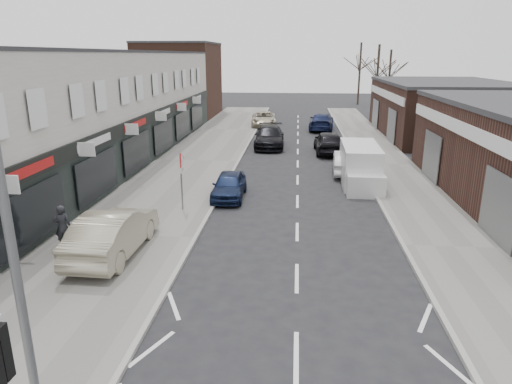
% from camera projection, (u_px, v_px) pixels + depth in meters
% --- Properties ---
extents(pavement_left, '(5.50, 64.00, 0.12)m').
position_uv_depth(pavement_left, '(196.00, 161.00, 30.42)').
color(pavement_left, slate).
rests_on(pavement_left, ground).
extents(pavement_right, '(3.50, 64.00, 0.12)m').
position_uv_depth(pavement_right, '(387.00, 165.00, 29.35)').
color(pavement_right, slate).
rests_on(pavement_right, ground).
extents(shop_terrace_left, '(8.00, 41.00, 7.10)m').
position_uv_depth(shop_terrace_left, '(76.00, 112.00, 27.60)').
color(shop_terrace_left, beige).
rests_on(shop_terrace_left, ground).
extents(brick_block_far, '(8.00, 10.00, 8.00)m').
position_uv_depth(brick_block_far, '(180.00, 81.00, 51.79)').
color(brick_block_far, '#45291D').
rests_on(brick_block_far, ground).
extents(right_unit_far, '(10.00, 16.00, 4.50)m').
position_uv_depth(right_unit_far, '(443.00, 110.00, 39.59)').
color(right_unit_far, '#3D241B').
rests_on(right_unit_far, ground).
extents(tree_far_a, '(3.60, 3.60, 8.00)m').
position_uv_depth(tree_far_a, '(374.00, 115.00, 53.89)').
color(tree_far_a, '#382D26').
rests_on(tree_far_a, ground).
extents(tree_far_b, '(3.60, 3.60, 7.50)m').
position_uv_depth(tree_far_b, '(387.00, 110.00, 59.39)').
color(tree_far_b, '#382D26').
rests_on(tree_far_b, ground).
extents(tree_far_c, '(3.60, 3.60, 8.50)m').
position_uv_depth(tree_far_c, '(358.00, 105.00, 65.37)').
color(tree_far_c, '#382D26').
rests_on(tree_far_c, ground).
extents(street_lamp, '(2.23, 0.22, 8.00)m').
position_uv_depth(street_lamp, '(15.00, 203.00, 7.17)').
color(street_lamp, slate).
rests_on(street_lamp, pavement_left).
extents(warning_sign, '(0.12, 0.80, 2.70)m').
position_uv_depth(warning_sign, '(182.00, 165.00, 20.13)').
color(warning_sign, slate).
rests_on(warning_sign, pavement_left).
extents(white_van, '(2.03, 5.51, 2.13)m').
position_uv_depth(white_van, '(360.00, 166.00, 25.04)').
color(white_van, silver).
rests_on(white_van, ground).
extents(sedan_on_pavement, '(1.79, 4.91, 1.61)m').
position_uv_depth(sedan_on_pavement, '(113.00, 232.00, 15.90)').
color(sedan_on_pavement, '#A19980').
rests_on(sedan_on_pavement, pavement_left).
extents(pedestrian, '(0.65, 0.49, 1.61)m').
position_uv_depth(pedestrian, '(63.00, 226.00, 16.42)').
color(pedestrian, '#222327').
rests_on(pedestrian, pavement_left).
extents(parked_car_left_a, '(1.56, 3.80, 1.29)m').
position_uv_depth(parked_car_left_a, '(229.00, 185.00, 22.62)').
color(parked_car_left_a, '#121D3B').
rests_on(parked_car_left_a, ground).
extents(parked_car_left_b, '(2.38, 5.51, 1.58)m').
position_uv_depth(parked_car_left_b, '(269.00, 137.00, 35.07)').
color(parked_car_left_b, black).
rests_on(parked_car_left_b, ground).
extents(parked_car_left_c, '(2.75, 5.35, 1.44)m').
position_uv_depth(parked_car_left_c, '(264.00, 119.00, 45.33)').
color(parked_car_left_c, '#B4A990').
rests_on(parked_car_left_c, ground).
extents(parked_car_right_a, '(1.70, 4.27, 1.38)m').
position_uv_depth(parked_car_right_a, '(346.00, 162.00, 27.30)').
color(parked_car_right_a, silver).
rests_on(parked_car_right_a, ground).
extents(parked_car_right_b, '(2.06, 4.83, 1.63)m').
position_uv_depth(parked_car_right_b, '(329.00, 142.00, 32.88)').
color(parked_car_right_b, black).
rests_on(parked_car_right_b, ground).
extents(parked_car_right_c, '(2.66, 5.59, 1.57)m').
position_uv_depth(parked_car_right_c, '(321.00, 122.00, 43.16)').
color(parked_car_right_c, '#121939').
rests_on(parked_car_right_c, ground).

